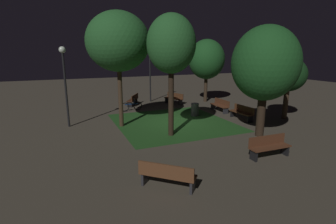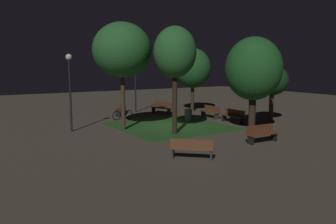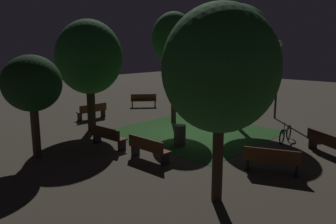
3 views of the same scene
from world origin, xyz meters
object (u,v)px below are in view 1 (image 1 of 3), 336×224
object	(u,v)px
bench_by_lamp	(174,98)
tree_back_left	(289,75)
tree_near_wall	(265,64)
tree_left_canopy	(118,42)
tree_tall_center	(171,45)
trash_bin	(195,110)
lamp_post_near_wall	(64,73)
bench_corner	(167,175)
lamp_post_path_center	(150,61)
bicycle	(131,106)
bench_back_row	(133,99)
bench_front_right	(242,112)
bench_near_trees	(269,146)
tree_back_right	(207,60)
bench_front_left	(220,105)

from	to	relation	value
bench_by_lamp	tree_back_left	bearing A→B (deg)	-148.36
tree_near_wall	tree_left_canopy	bearing A→B (deg)	53.85
tree_tall_center	trash_bin	size ratio (longest dim) A/B	6.94
tree_tall_center	lamp_post_near_wall	xyz separation A→B (m)	(3.75, 4.80, -1.47)
bench_corner	lamp_post_path_center	size ratio (longest dim) A/B	0.32
bench_corner	bicycle	distance (m)	11.26
bench_back_row	bench_by_lamp	bearing A→B (deg)	-101.31
bench_front_right	lamp_post_path_center	distance (m)	9.32
bench_near_trees	lamp_post_path_center	size ratio (longest dim) A/B	0.35
tree_back_right	tree_near_wall	world-z (taller)	tree_near_wall
bench_front_left	tree_near_wall	size ratio (longest dim) A/B	0.33
bench_by_lamp	lamp_post_near_wall	xyz separation A→B (m)	(-3.80, 8.39, 2.59)
tree_near_wall	lamp_post_near_wall	distance (m)	10.58
bench_back_row	tree_tall_center	world-z (taller)	tree_tall_center
lamp_post_path_center	bicycle	distance (m)	5.03
tree_tall_center	bench_by_lamp	bearing A→B (deg)	-25.40
bench_near_trees	tree_back_left	xyz separation A→B (m)	(4.35, -5.54, 2.33)
tree_back_left	tree_near_wall	size ratio (longest dim) A/B	0.71
bench_by_lamp	lamp_post_path_center	size ratio (longest dim) A/B	0.35
bicycle	tree_left_canopy	bearing A→B (deg)	156.78
bench_near_trees	tree_near_wall	distance (m)	4.22
lamp_post_near_wall	trash_bin	bearing A→B (deg)	-94.35
bench_corner	tree_back_right	distance (m)	15.30
bench_front_left	bench_near_trees	size ratio (longest dim) A/B	1.00
tree_tall_center	tree_left_canopy	bearing A→B (deg)	36.94
bench_corner	tree_near_wall	size ratio (longest dim) A/B	0.30
bench_by_lamp	trash_bin	world-z (taller)	bench_by_lamp
trash_bin	tree_tall_center	bearing A→B (deg)	135.12
tree_left_canopy	trash_bin	distance (m)	6.70
bench_corner	tree_near_wall	bearing A→B (deg)	-65.15
tree_near_wall	lamp_post_path_center	distance (m)	11.34
tree_left_canopy	bicycle	xyz separation A→B (m)	(3.66, -1.57, -4.40)
bench_corner	trash_bin	bearing A→B (deg)	-34.02
bench_back_row	lamp_post_path_center	world-z (taller)	lamp_post_path_center
bench_front_left	tree_tall_center	bearing A→B (deg)	123.29
lamp_post_near_wall	bicycle	world-z (taller)	lamp_post_near_wall
tree_left_canopy	lamp_post_path_center	world-z (taller)	tree_left_canopy
bench_front_left	bicycle	world-z (taller)	bicycle
bench_corner	tree_left_canopy	size ratio (longest dim) A/B	0.26
bench_near_trees	bicycle	size ratio (longest dim) A/B	1.09
bench_back_row	bench_front_left	bearing A→B (deg)	-131.58
bench_by_lamp	tree_back_right	bearing A→B (deg)	-93.81
bench_back_row	tree_near_wall	size ratio (longest dim) A/B	0.33
bench_front_right	bench_corner	bearing A→B (deg)	127.73
bench_by_lamp	bench_back_row	distance (m)	3.39
bench_by_lamp	bench_corner	world-z (taller)	same
bench_by_lamp	bench_near_trees	bearing A→B (deg)	174.96
lamp_post_path_center	trash_bin	size ratio (longest dim) A/B	6.05
bench_front_left	bench_by_lamp	bearing A→B (deg)	25.44
bench_corner	bicycle	xyz separation A→B (m)	(11.11, -1.83, -0.14)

